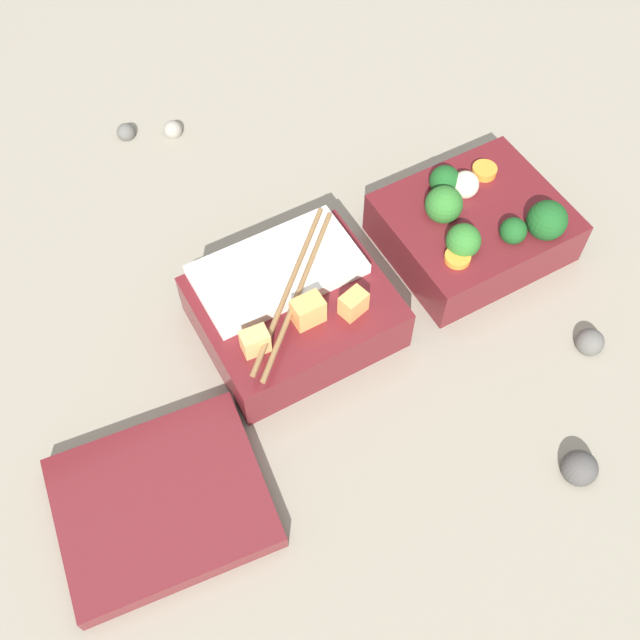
{
  "coord_description": "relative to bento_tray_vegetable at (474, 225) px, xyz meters",
  "views": [
    {
      "loc": [
        0.26,
        0.35,
        0.62
      ],
      "look_at": [
        0.08,
        0.03,
        0.05
      ],
      "focal_mm": 42.0,
      "sensor_mm": 36.0,
      "label": 1
    }
  ],
  "objects": [
    {
      "name": "bento_tray_vegetable",
      "position": [
        0.0,
        0.0,
        0.0
      ],
      "size": [
        0.17,
        0.15,
        0.08
      ],
      "color": "maroon",
      "rests_on": "ground_plane"
    },
    {
      "name": "pebble_3",
      "position": [
        0.21,
        -0.31,
        -0.03
      ],
      "size": [
        0.02,
        0.02,
        0.02
      ],
      "primitive_type": "sphere",
      "color": "gray",
      "rests_on": "ground_plane"
    },
    {
      "name": "bento_lid",
      "position": [
        0.39,
        0.11,
        -0.02
      ],
      "size": [
        0.19,
        0.16,
        0.02
      ],
      "primitive_type": "cube",
      "rotation": [
        0.0,
        0.0,
        -0.12
      ],
      "color": "maroon",
      "rests_on": "ground_plane"
    },
    {
      "name": "pebble_2",
      "position": [
        -0.03,
        0.16,
        -0.02
      ],
      "size": [
        0.03,
        0.03,
        0.03
      ],
      "primitive_type": "sphere",
      "color": "#595651",
      "rests_on": "ground_plane"
    },
    {
      "name": "ground_plane",
      "position": [
        0.12,
        0.01,
        -0.03
      ],
      "size": [
        3.0,
        3.0,
        0.0
      ],
      "primitive_type": "plane",
      "color": "gray"
    },
    {
      "name": "pebble_1",
      "position": [
        0.07,
        0.25,
        -0.02
      ],
      "size": [
        0.03,
        0.03,
        0.03
      ],
      "primitive_type": "sphere",
      "color": "#474442",
      "rests_on": "ground_plane"
    },
    {
      "name": "pebble_0",
      "position": [
        0.26,
        -0.33,
        -0.03
      ],
      "size": [
        0.02,
        0.02,
        0.02
      ],
      "primitive_type": "sphere",
      "color": "#595651",
      "rests_on": "ground_plane"
    },
    {
      "name": "bento_tray_rice",
      "position": [
        0.21,
        -0.0,
        -0.0
      ],
      "size": [
        0.17,
        0.15,
        0.08
      ],
      "color": "maroon",
      "rests_on": "ground_plane"
    }
  ]
}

